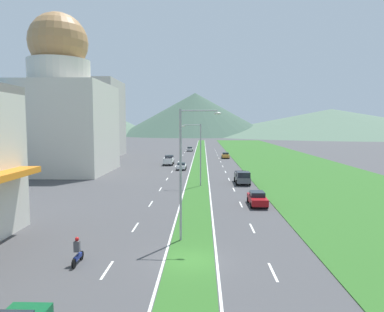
{
  "coord_description": "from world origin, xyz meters",
  "views": [
    {
      "loc": [
        0.81,
        -22.68,
        8.97
      ],
      "look_at": [
        -1.26,
        44.32,
        3.03
      ],
      "focal_mm": 33.25,
      "sensor_mm": 36.0,
      "label": 1
    }
  ],
  "objects_px": {
    "motorcycle_rider": "(77,253)",
    "car_4": "(257,198)",
    "street_lamp_near": "(185,166)",
    "car_1": "(181,166)",
    "car_0": "(225,155)",
    "street_lamp_mid": "(198,151)",
    "pickup_truck_1": "(169,160)",
    "pickup_truck_0": "(242,177)",
    "car_2": "(190,149)"
  },
  "relations": [
    {
      "from": "motorcycle_rider",
      "to": "car_4",
      "type": "bearing_deg",
      "value": -39.41
    },
    {
      "from": "car_0",
      "to": "car_4",
      "type": "xyz_separation_m",
      "value": [
        0.04,
        -55.46,
        -0.0
      ]
    },
    {
      "from": "car_0",
      "to": "car_4",
      "type": "relative_size",
      "value": 0.91
    },
    {
      "from": "street_lamp_mid",
      "to": "motorcycle_rider",
      "type": "distance_m",
      "value": 30.57
    },
    {
      "from": "car_4",
      "to": "street_lamp_mid",
      "type": "bearing_deg",
      "value": -151.13
    },
    {
      "from": "street_lamp_near",
      "to": "car_4",
      "type": "xyz_separation_m",
      "value": [
        7.43,
        12.33,
        -5.03
      ]
    },
    {
      "from": "street_lamp_mid",
      "to": "pickup_truck_1",
      "type": "distance_m",
      "value": 29.14
    },
    {
      "from": "car_1",
      "to": "car_4",
      "type": "height_order",
      "value": "car_4"
    },
    {
      "from": "car_2",
      "to": "motorcycle_rider",
      "type": "bearing_deg",
      "value": 177.87
    },
    {
      "from": "motorcycle_rider",
      "to": "car_0",
      "type": "bearing_deg",
      "value": -10.96
    },
    {
      "from": "car_4",
      "to": "car_2",
      "type": "bearing_deg",
      "value": -172.56
    },
    {
      "from": "car_2",
      "to": "pickup_truck_1",
      "type": "bearing_deg",
      "value": 175.39
    },
    {
      "from": "car_0",
      "to": "pickup_truck_1",
      "type": "height_order",
      "value": "pickup_truck_1"
    },
    {
      "from": "motorcycle_rider",
      "to": "pickup_truck_1",
      "type": "bearing_deg",
      "value": -0.38
    },
    {
      "from": "street_lamp_near",
      "to": "car_1",
      "type": "height_order",
      "value": "street_lamp_near"
    },
    {
      "from": "pickup_truck_0",
      "to": "motorcycle_rider",
      "type": "bearing_deg",
      "value": -24.0
    },
    {
      "from": "street_lamp_mid",
      "to": "pickup_truck_0",
      "type": "xyz_separation_m",
      "value": [
        6.63,
        2.2,
        -4.24
      ]
    },
    {
      "from": "motorcycle_rider",
      "to": "pickup_truck_0",
      "type": "bearing_deg",
      "value": -24.0
    },
    {
      "from": "car_1",
      "to": "pickup_truck_1",
      "type": "relative_size",
      "value": 0.76
    },
    {
      "from": "car_0",
      "to": "car_2",
      "type": "distance_m",
      "value": 26.97
    },
    {
      "from": "car_0",
      "to": "motorcycle_rider",
      "type": "xyz_separation_m",
      "value": [
        -14.07,
        -72.63,
        -0.03
      ]
    },
    {
      "from": "pickup_truck_1",
      "to": "street_lamp_near",
      "type": "bearing_deg",
      "value": -173.15
    },
    {
      "from": "street_lamp_near",
      "to": "car_1",
      "type": "distance_m",
      "value": 43.98
    },
    {
      "from": "street_lamp_near",
      "to": "car_1",
      "type": "relative_size",
      "value": 2.49
    },
    {
      "from": "pickup_truck_0",
      "to": "car_0",
      "type": "bearing_deg",
      "value": 179.96
    },
    {
      "from": "car_1",
      "to": "pickup_truck_1",
      "type": "distance_m",
      "value": 9.49
    },
    {
      "from": "car_4",
      "to": "pickup_truck_1",
      "type": "bearing_deg",
      "value": -161.11
    },
    {
      "from": "street_lamp_mid",
      "to": "pickup_truck_1",
      "type": "bearing_deg",
      "value": 104.1
    },
    {
      "from": "motorcycle_rider",
      "to": "car_1",
      "type": "bearing_deg",
      "value": -4.44
    },
    {
      "from": "car_1",
      "to": "street_lamp_near",
      "type": "bearing_deg",
      "value": -176.18
    },
    {
      "from": "car_1",
      "to": "pickup_truck_0",
      "type": "bearing_deg",
      "value": -148.71
    },
    {
      "from": "car_0",
      "to": "pickup_truck_0",
      "type": "xyz_separation_m",
      "value": [
        -0.03,
        -41.1,
        0.2
      ]
    },
    {
      "from": "car_0",
      "to": "motorcycle_rider",
      "type": "height_order",
      "value": "motorcycle_rider"
    },
    {
      "from": "street_lamp_near",
      "to": "car_4",
      "type": "relative_size",
      "value": 2.29
    },
    {
      "from": "street_lamp_near",
      "to": "pickup_truck_1",
      "type": "relative_size",
      "value": 1.88
    },
    {
      "from": "car_4",
      "to": "car_1",
      "type": "bearing_deg",
      "value": -161.7
    },
    {
      "from": "car_0",
      "to": "car_2",
      "type": "bearing_deg",
      "value": -157.21
    },
    {
      "from": "car_2",
      "to": "motorcycle_rider",
      "type": "height_order",
      "value": "motorcycle_rider"
    },
    {
      "from": "car_1",
      "to": "street_lamp_mid",
      "type": "bearing_deg",
      "value": -169.22
    },
    {
      "from": "street_lamp_near",
      "to": "pickup_truck_1",
      "type": "xyz_separation_m",
      "value": [
        -6.3,
        52.45,
        -4.83
      ]
    },
    {
      "from": "pickup_truck_1",
      "to": "motorcycle_rider",
      "type": "distance_m",
      "value": 57.29
    },
    {
      "from": "street_lamp_near",
      "to": "car_2",
      "type": "distance_m",
      "value": 92.85
    },
    {
      "from": "pickup_truck_0",
      "to": "motorcycle_rider",
      "type": "xyz_separation_m",
      "value": [
        -14.03,
        -31.53,
        -0.24
      ]
    },
    {
      "from": "street_lamp_near",
      "to": "car_2",
      "type": "xyz_separation_m",
      "value": [
        -3.06,
        92.66,
        -5.06
      ]
    },
    {
      "from": "street_lamp_near",
      "to": "street_lamp_mid",
      "type": "xyz_separation_m",
      "value": [
        0.73,
        24.49,
        -0.59
      ]
    },
    {
      "from": "street_lamp_near",
      "to": "car_4",
      "type": "height_order",
      "value": "street_lamp_near"
    },
    {
      "from": "street_lamp_near",
      "to": "pickup_truck_0",
      "type": "distance_m",
      "value": 28.11
    },
    {
      "from": "motorcycle_rider",
      "to": "street_lamp_mid",
      "type": "bearing_deg",
      "value": -14.17
    },
    {
      "from": "street_lamp_mid",
      "to": "car_1",
      "type": "relative_size",
      "value": 2.22
    },
    {
      "from": "street_lamp_mid",
      "to": "car_0",
      "type": "bearing_deg",
      "value": 81.25
    }
  ]
}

